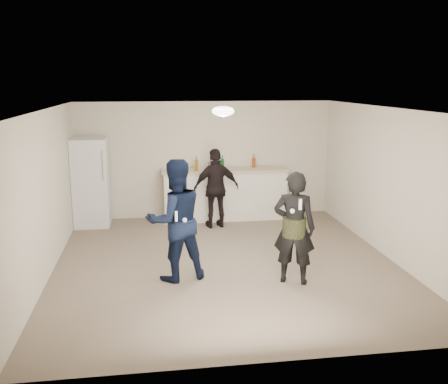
{
  "coord_description": "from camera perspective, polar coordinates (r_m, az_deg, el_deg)",
  "views": [
    {
      "loc": [
        -1.15,
        -7.65,
        2.92
      ],
      "look_at": [
        0.0,
        0.2,
        1.15
      ],
      "focal_mm": 40.0,
      "sensor_mm": 36.0,
      "label": 1
    }
  ],
  "objects": [
    {
      "name": "ceiling",
      "position": [
        7.75,
        0.22,
        9.47
      ],
      "size": [
        6.0,
        6.0,
        0.0
      ],
      "primitive_type": "plane",
      "rotation": [
        3.14,
        0.0,
        0.0
      ],
      "color": "silver",
      "rests_on": "wall_back"
    },
    {
      "name": "ceiling_dome",
      "position": [
        8.05,
        -0.1,
        9.23
      ],
      "size": [
        0.36,
        0.36,
        0.16
      ],
      "primitive_type": "ellipsoid",
      "color": "white",
      "rests_on": "ceiling"
    },
    {
      "name": "counter_top",
      "position": [
        10.6,
        0.12,
        2.52
      ],
      "size": [
        2.68,
        0.64,
        0.04
      ],
      "primitive_type": "cube",
      "color": "#BBAB91",
      "rests_on": "counter"
    },
    {
      "name": "camo_shorts",
      "position": [
        7.32,
        8.03,
        -3.97
      ],
      "size": [
        0.34,
        0.34,
        0.28
      ],
      "primitive_type": "cylinder",
      "color": "#363C1B",
      "rests_on": "woman"
    },
    {
      "name": "wall_right",
      "position": [
        8.75,
        18.32,
        0.93
      ],
      "size": [
        0.0,
        6.0,
        6.0
      ],
      "primitive_type": "plane",
      "rotation": [
        1.57,
        0.0,
        -1.57
      ],
      "color": "beige",
      "rests_on": "floor"
    },
    {
      "name": "fridge",
      "position": [
        10.52,
        -14.95,
        1.08
      ],
      "size": [
        0.7,
        0.7,
        1.8
      ],
      "primitive_type": "cube",
      "color": "white",
      "rests_on": "floor"
    },
    {
      "name": "shaker",
      "position": [
        10.49,
        -1.76,
        3.0
      ],
      "size": [
        0.08,
        0.08,
        0.17
      ],
      "primitive_type": "cylinder",
      "color": "#B6B5BA",
      "rests_on": "counter_top"
    },
    {
      "name": "floor",
      "position": [
        8.27,
        0.2,
        -8.1
      ],
      "size": [
        6.0,
        6.0,
        0.0
      ],
      "primitive_type": "plane",
      "color": "#6B5B4C",
      "rests_on": "ground"
    },
    {
      "name": "wall_back",
      "position": [
        10.84,
        -2.16,
        3.71
      ],
      "size": [
        6.0,
        0.0,
        6.0
      ],
      "primitive_type": "plane",
      "rotation": [
        1.57,
        0.0,
        0.0
      ],
      "color": "beige",
      "rests_on": "floor"
    },
    {
      "name": "man",
      "position": [
        7.4,
        -5.57,
        -3.23
      ],
      "size": [
        1.04,
        0.91,
        1.82
      ],
      "primitive_type": "imported",
      "rotation": [
        0.0,
        0.0,
        3.42
      ],
      "color": "#101F43",
      "rests_on": "floor"
    },
    {
      "name": "fridge_handle",
      "position": [
        10.06,
        -13.73,
        2.95
      ],
      "size": [
        0.02,
        0.02,
        0.6
      ],
      "primitive_type": "cylinder",
      "color": "#B9BABE",
      "rests_on": "fridge"
    },
    {
      "name": "woman",
      "position": [
        7.33,
        8.03,
        -4.08
      ],
      "size": [
        0.72,
        0.6,
        1.67
      ],
      "primitive_type": "imported",
      "rotation": [
        0.0,
        0.0,
        2.75
      ],
      "color": "black",
      "rests_on": "floor"
    },
    {
      "name": "wall_left",
      "position": [
        7.99,
        -19.68,
        -0.23
      ],
      "size": [
        0.0,
        6.0,
        6.0
      ],
      "primitive_type": "plane",
      "rotation": [
        1.57,
        0.0,
        1.57
      ],
      "color": "beige",
      "rests_on": "floor"
    },
    {
      "name": "wall_front",
      "position": [
        5.07,
        5.3,
        -6.7
      ],
      "size": [
        6.0,
        0.0,
        6.0
      ],
      "primitive_type": "plane",
      "rotation": [
        -1.57,
        0.0,
        0.0
      ],
      "color": "beige",
      "rests_on": "floor"
    },
    {
      "name": "spectator",
      "position": [
        10.04,
        -0.9,
        0.42
      ],
      "size": [
        0.99,
        0.54,
        1.61
      ],
      "primitive_type": "imported",
      "rotation": [
        0.0,
        0.0,
        3.3
      ],
      "color": "black",
      "rests_on": "floor"
    },
    {
      "name": "counter",
      "position": [
        10.71,
        0.11,
        -0.35
      ],
      "size": [
        2.6,
        0.56,
        1.05
      ],
      "primitive_type": "cube",
      "color": "white",
      "rests_on": "floor"
    },
    {
      "name": "nunchuk_woman",
      "position": [
        7.01,
        7.82,
        -2.17
      ],
      "size": [
        0.07,
        0.07,
        0.07
      ],
      "primitive_type": "sphere",
      "color": "silver",
      "rests_on": "woman"
    },
    {
      "name": "remote_woman",
      "position": [
        6.99,
        8.7,
        -1.4
      ],
      "size": [
        0.04,
        0.04,
        0.15
      ],
      "primitive_type": "cube",
      "color": "white",
      "rests_on": "woman"
    },
    {
      "name": "remote_man",
      "position": [
        7.09,
        -5.48,
        -2.77
      ],
      "size": [
        0.04,
        0.04,
        0.15
      ],
      "primitive_type": "cube",
      "color": "white",
      "rests_on": "man"
    },
    {
      "name": "nunchuk_man",
      "position": [
        7.15,
        -4.52,
        -3.22
      ],
      "size": [
        0.07,
        0.07,
        0.07
      ],
      "primitive_type": "sphere",
      "color": "white",
      "rests_on": "man"
    },
    {
      "name": "bottle_cluster",
      "position": [
        10.58,
        -0.21,
        3.24
      ],
      "size": [
        1.34,
        0.32,
        0.27
      ],
      "color": "#965915",
      "rests_on": "counter_top"
    }
  ]
}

